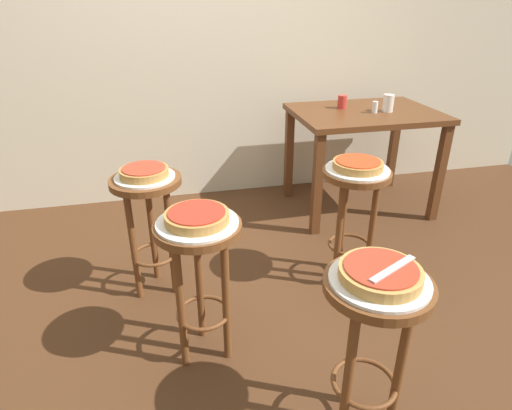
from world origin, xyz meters
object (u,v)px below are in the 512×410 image
at_px(stool_leftside, 354,202).
at_px(serving_plate_rear, 145,177).
at_px(pizza_middle, 197,217).
at_px(dining_table, 364,127).
at_px(serving_plate_foreground, 379,280).
at_px(serving_plate_middle, 197,223).
at_px(cup_near_edge, 388,103).
at_px(stool_foreground, 372,325).
at_px(pizza_foreground, 380,273).
at_px(serving_plate_leftside, 357,170).
at_px(condiment_shaker, 375,107).
at_px(stool_middle, 200,262).
at_px(stool_rear, 149,210).
at_px(pizza_leftside, 358,165).
at_px(pizza_server_knife, 393,268).
at_px(cup_far_edge, 342,102).
at_px(pizza_rear, 144,172).

xyz_separation_m(stool_leftside, serving_plate_rear, (-1.11, 0.15, 0.19)).
bearing_deg(pizza_middle, dining_table, 43.47).
relative_size(serving_plate_foreground, serving_plate_rear, 1.09).
bearing_deg(serving_plate_foreground, serving_plate_middle, 135.31).
bearing_deg(serving_plate_foreground, cup_near_edge, 61.35).
bearing_deg(stool_foreground, pizza_foreground, -90.00).
bearing_deg(stool_foreground, serving_plate_leftside, 69.11).
xyz_separation_m(pizza_middle, dining_table, (1.37, 1.30, -0.07)).
relative_size(serving_plate_foreground, condiment_shaker, 4.06).
distance_m(stool_leftside, serving_plate_leftside, 0.19).
relative_size(stool_foreground, serving_plate_leftside, 2.02).
relative_size(stool_middle, stool_rear, 1.00).
xyz_separation_m(stool_foreground, stool_leftside, (0.36, 0.94, 0.00)).
xyz_separation_m(stool_foreground, pizza_foreground, (0.00, -0.00, 0.22)).
bearing_deg(stool_middle, pizza_foreground, -44.69).
xyz_separation_m(serving_plate_rear, dining_table, (1.58, 0.74, -0.04)).
bearing_deg(serving_plate_leftside, pizza_leftside, 180.00).
height_order(pizza_foreground, serving_plate_leftside, pizza_foreground).
relative_size(serving_plate_foreground, pizza_leftside, 1.25).
xyz_separation_m(stool_middle, pizza_server_knife, (0.57, -0.55, 0.25)).
relative_size(pizza_foreground, cup_near_edge, 2.23).
bearing_deg(serving_plate_leftside, stool_rear, 172.31).
xyz_separation_m(pizza_foreground, pizza_server_knife, (0.03, -0.02, 0.03)).
height_order(cup_near_edge, pizza_server_knife, cup_near_edge).
height_order(stool_middle, cup_far_edge, cup_far_edge).
distance_m(stool_middle, stool_rear, 0.59).
bearing_deg(pizza_middle, stool_middle, 180.00).
relative_size(stool_middle, stool_leftside, 1.00).
height_order(serving_plate_rear, pizza_server_knife, pizza_server_knife).
bearing_deg(stool_foreground, pizza_rear, 124.49).
bearing_deg(serving_plate_rear, pizza_leftside, -7.69).
relative_size(pizza_middle, stool_rear, 0.39).
relative_size(pizza_middle, serving_plate_leftside, 0.78).
distance_m(serving_plate_middle, pizza_leftside, 0.99).
relative_size(pizza_middle, pizza_server_knife, 1.21).
bearing_deg(pizza_middle, stool_foreground, -44.69).
bearing_deg(stool_middle, serving_plate_leftside, 24.33).
height_order(cup_near_edge, condiment_shaker, cup_near_edge).
height_order(serving_plate_rear, cup_near_edge, cup_near_edge).
height_order(cup_far_edge, condiment_shaker, cup_far_edge).
relative_size(serving_plate_middle, pizza_middle, 1.29).
height_order(serving_plate_leftside, pizza_leftside, pizza_leftside).
bearing_deg(dining_table, serving_plate_rear, -154.83).
distance_m(stool_middle, dining_table, 1.89).
xyz_separation_m(serving_plate_middle, stool_rear, (-0.21, 0.56, -0.19)).
bearing_deg(serving_plate_foreground, pizza_foreground, 0.00).
bearing_deg(dining_table, condiment_shaker, -64.86).
height_order(serving_plate_middle, pizza_server_knife, pizza_server_knife).
distance_m(stool_middle, pizza_rear, 0.63).
distance_m(cup_near_edge, pizza_server_knife, 2.03).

